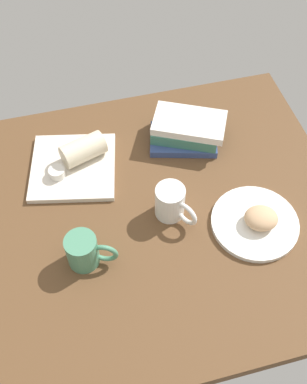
{
  "coord_description": "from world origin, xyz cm",
  "views": [
    {
      "loc": [
        14.22,
        66.29,
        108.0
      ],
      "look_at": [
        -3.9,
        -4.25,
        7.0
      ],
      "focal_mm": 43.38,
      "sensor_mm": 36.0,
      "label": 1
    }
  ],
  "objects_px": {
    "breakfast_wrap": "(83,150)",
    "second_mug": "(171,203)",
    "square_plate": "(73,167)",
    "coffee_mug": "(84,251)",
    "sauce_cup": "(57,172)",
    "book_stack": "(186,130)",
    "round_plate": "(255,223)",
    "scone_pastry": "(261,218)"
  },
  "relations": [
    {
      "from": "round_plate",
      "to": "scone_pastry",
      "type": "xyz_separation_m",
      "value": [
        -0.01,
        0.01,
        0.03
      ]
    },
    {
      "from": "round_plate",
      "to": "second_mug",
      "type": "xyz_separation_m",
      "value": [
        0.2,
        -0.09,
        0.04
      ]
    },
    {
      "from": "scone_pastry",
      "to": "second_mug",
      "type": "xyz_separation_m",
      "value": [
        0.21,
        -0.1,
        0.01
      ]
    },
    {
      "from": "breakfast_wrap",
      "to": "book_stack",
      "type": "bearing_deg",
      "value": -106.91
    },
    {
      "from": "scone_pastry",
      "to": "sauce_cup",
      "type": "height_order",
      "value": "scone_pastry"
    },
    {
      "from": "round_plate",
      "to": "coffee_mug",
      "type": "bearing_deg",
      "value": -0.76
    },
    {
      "from": "sauce_cup",
      "to": "round_plate",
      "type": "bearing_deg",
      "value": 149.84
    },
    {
      "from": "round_plate",
      "to": "breakfast_wrap",
      "type": "bearing_deg",
      "value": -39.41
    },
    {
      "from": "scone_pastry",
      "to": "square_plate",
      "type": "height_order",
      "value": "scone_pastry"
    },
    {
      "from": "breakfast_wrap",
      "to": "sauce_cup",
      "type": "bearing_deg",
      "value": 100.91
    },
    {
      "from": "book_stack",
      "to": "round_plate",
      "type": "bearing_deg",
      "value": 105.12
    },
    {
      "from": "scone_pastry",
      "to": "square_plate",
      "type": "bearing_deg",
      "value": -35.11
    },
    {
      "from": "scone_pastry",
      "to": "breakfast_wrap",
      "type": "xyz_separation_m",
      "value": [
        0.41,
        -0.33,
        0.01
      ]
    },
    {
      "from": "scone_pastry",
      "to": "coffee_mug",
      "type": "relative_size",
      "value": 0.7
    },
    {
      "from": "square_plate",
      "to": "breakfast_wrap",
      "type": "relative_size",
      "value": 1.93
    },
    {
      "from": "sauce_cup",
      "to": "breakfast_wrap",
      "type": "height_order",
      "value": "breakfast_wrap"
    },
    {
      "from": "breakfast_wrap",
      "to": "scone_pastry",
      "type": "bearing_deg",
      "value": -147.48
    },
    {
      "from": "round_plate",
      "to": "book_stack",
      "type": "distance_m",
      "value": 0.35
    },
    {
      "from": "scone_pastry",
      "to": "book_stack",
      "type": "distance_m",
      "value": 0.35
    },
    {
      "from": "breakfast_wrap",
      "to": "second_mug",
      "type": "height_order",
      "value": "second_mug"
    },
    {
      "from": "scone_pastry",
      "to": "coffee_mug",
      "type": "distance_m",
      "value": 0.46
    },
    {
      "from": "book_stack",
      "to": "second_mug",
      "type": "relative_size",
      "value": 2.09
    },
    {
      "from": "breakfast_wrap",
      "to": "book_stack",
      "type": "xyz_separation_m",
      "value": [
        -0.31,
        -0.01,
        -0.01
      ]
    },
    {
      "from": "sauce_cup",
      "to": "second_mug",
      "type": "relative_size",
      "value": 0.38
    },
    {
      "from": "square_plate",
      "to": "breakfast_wrap",
      "type": "xyz_separation_m",
      "value": [
        -0.04,
        -0.02,
        0.04
      ]
    },
    {
      "from": "coffee_mug",
      "to": "second_mug",
      "type": "relative_size",
      "value": 1.05
    },
    {
      "from": "round_plate",
      "to": "scone_pastry",
      "type": "height_order",
      "value": "scone_pastry"
    },
    {
      "from": "square_plate",
      "to": "round_plate",
      "type": "bearing_deg",
      "value": 144.88
    },
    {
      "from": "breakfast_wrap",
      "to": "coffee_mug",
      "type": "bearing_deg",
      "value": 152.83
    },
    {
      "from": "round_plate",
      "to": "scone_pastry",
      "type": "distance_m",
      "value": 0.03
    },
    {
      "from": "breakfast_wrap",
      "to": "coffee_mug",
      "type": "height_order",
      "value": "coffee_mug"
    },
    {
      "from": "square_plate",
      "to": "coffee_mug",
      "type": "relative_size",
      "value": 1.9
    },
    {
      "from": "sauce_cup",
      "to": "breakfast_wrap",
      "type": "relative_size",
      "value": 0.37
    },
    {
      "from": "round_plate",
      "to": "breakfast_wrap",
      "type": "height_order",
      "value": "breakfast_wrap"
    },
    {
      "from": "square_plate",
      "to": "book_stack",
      "type": "bearing_deg",
      "value": -175.43
    },
    {
      "from": "round_plate",
      "to": "book_stack",
      "type": "relative_size",
      "value": 0.93
    },
    {
      "from": "book_stack",
      "to": "coffee_mug",
      "type": "relative_size",
      "value": 2.0
    },
    {
      "from": "round_plate",
      "to": "breakfast_wrap",
      "type": "relative_size",
      "value": 1.87
    },
    {
      "from": "square_plate",
      "to": "sauce_cup",
      "type": "xyz_separation_m",
      "value": [
        0.05,
        0.03,
        0.02
      ]
    },
    {
      "from": "sauce_cup",
      "to": "book_stack",
      "type": "distance_m",
      "value": 0.39
    },
    {
      "from": "sauce_cup",
      "to": "book_stack",
      "type": "relative_size",
      "value": 0.18
    },
    {
      "from": "book_stack",
      "to": "second_mug",
      "type": "bearing_deg",
      "value": 64.85
    }
  ]
}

